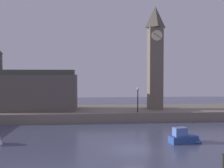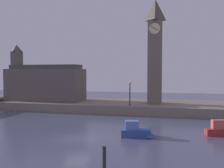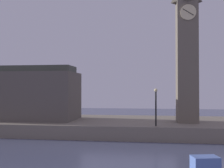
% 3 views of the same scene
% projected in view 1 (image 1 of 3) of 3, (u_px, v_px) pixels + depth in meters
% --- Properties ---
extents(ground_plane, '(120.00, 120.00, 0.00)m').
position_uv_depth(ground_plane, '(134.00, 149.00, 25.74)').
color(ground_plane, '#474C66').
extents(far_embankment, '(70.00, 12.00, 1.50)m').
position_uv_depth(far_embankment, '(115.00, 113.00, 45.63)').
color(far_embankment, slate).
rests_on(far_embankment, ground).
extents(clock_tower, '(2.55, 2.58, 17.57)m').
position_uv_depth(clock_tower, '(155.00, 56.00, 44.51)').
color(clock_tower, '#6B6051').
rests_on(clock_tower, far_embankment).
extents(parliament_hall, '(14.14, 6.16, 10.69)m').
position_uv_depth(parliament_hall, '(32.00, 90.00, 43.47)').
color(parliament_hall, '#5B544C').
rests_on(parliament_hall, far_embankment).
extents(streetlamp, '(0.36, 0.36, 3.91)m').
position_uv_depth(streetlamp, '(138.00, 97.00, 40.78)').
color(streetlamp, black).
rests_on(streetlamp, far_embankment).
extents(mooring_post_right, '(0.27, 0.27, 1.86)m').
position_uv_depth(mooring_post_right, '(224.00, 167.00, 18.23)').
color(mooring_post_right, '#292929').
rests_on(mooring_post_right, ground).
extents(boat_tour_blue, '(3.81, 1.87, 1.68)m').
position_uv_depth(boat_tour_blue, '(185.00, 137.00, 28.27)').
color(boat_tour_blue, '#2D4C93').
rests_on(boat_tour_blue, ground).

